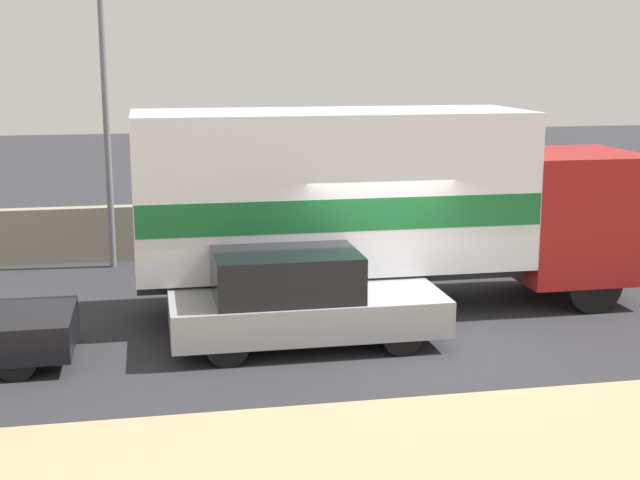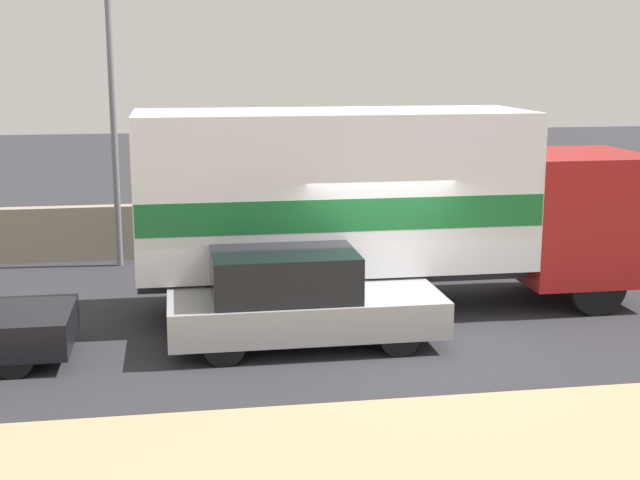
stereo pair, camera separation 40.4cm
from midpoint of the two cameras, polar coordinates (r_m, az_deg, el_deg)
name	(u,v)px [view 2 (the right image)]	position (r m, az deg, el deg)	size (l,w,h in m)	color
ground_plane	(390,342)	(14.53, 5.32, -6.49)	(80.00, 80.00, 0.00)	#2D2D33
stone_wall_backdrop	(321,226)	(20.85, 0.61, 0.92)	(60.00, 0.35, 1.22)	gray
street_lamp	(111,61)	(19.49, -12.67, 11.11)	(0.56, 0.28, 7.70)	slate
box_truck	(380,200)	(15.97, 4.56, 2.56)	(9.16, 2.47, 3.59)	maroon
car_hatchback	(298,299)	(14.07, -0.60, -3.83)	(4.33, 1.72, 1.55)	#9E9EA3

